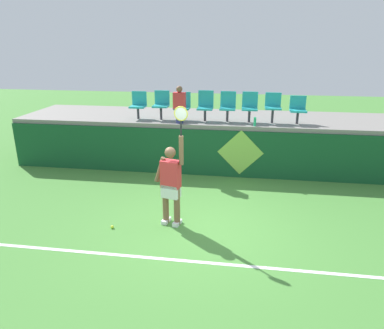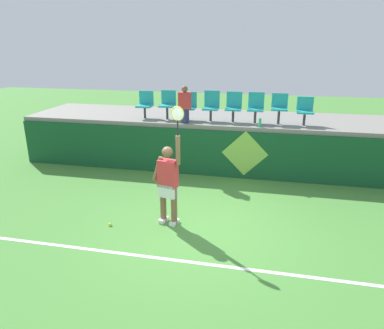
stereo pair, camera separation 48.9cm
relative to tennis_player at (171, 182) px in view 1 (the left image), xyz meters
name	(u,v)px [view 1 (the left image)]	position (x,y,z in m)	size (l,w,h in m)	color
ground_plane	(198,229)	(0.57, -0.13, -0.94)	(40.00, 40.00, 0.00)	#478438
court_back_wall	(213,153)	(0.57, 3.03, -0.27)	(12.02, 0.20, 1.33)	#144C28
spectator_platform	(217,118)	(0.57, 4.26, 0.45)	(12.02, 2.55, 0.12)	gray
court_baseline_stripe	(189,261)	(0.57, -1.30, -0.94)	(10.81, 0.08, 0.01)	white
tennis_player	(171,182)	(0.00, 0.00, 0.00)	(0.74, 0.34, 2.50)	white
tennis_ball	(112,227)	(-1.17, -0.38, -0.91)	(0.07, 0.07, 0.07)	#D1E533
water_bottle	(255,122)	(1.69, 3.10, 0.63)	(0.07, 0.07, 0.24)	#26B272
stadium_chair_0	(138,104)	(-1.72, 3.64, 0.95)	(0.44, 0.42, 0.79)	#38383D
stadium_chair_1	(161,103)	(-1.02, 3.64, 0.98)	(0.44, 0.42, 0.83)	#38383D
stadium_chair_2	(182,105)	(-0.40, 3.64, 0.94)	(0.44, 0.42, 0.80)	#38383D
stadium_chair_3	(205,105)	(0.28, 3.64, 0.97)	(0.44, 0.42, 0.85)	#38383D
stadium_chair_4	(228,105)	(0.92, 3.64, 0.97)	(0.44, 0.42, 0.84)	#38383D
stadium_chair_5	(250,106)	(1.54, 3.64, 0.97)	(0.44, 0.42, 0.84)	#38383D
stadium_chair_6	(273,106)	(2.18, 3.63, 0.99)	(0.44, 0.42, 0.83)	#38383D
stadium_chair_7	(298,108)	(2.87, 3.63, 0.94)	(0.44, 0.42, 0.76)	#38383D
spectator_0	(179,104)	(-0.40, 3.16, 1.04)	(0.34, 0.20, 1.03)	navy
wall_signage_mount	(239,177)	(1.34, 2.93, -0.94)	(1.27, 0.01, 1.37)	#144C28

